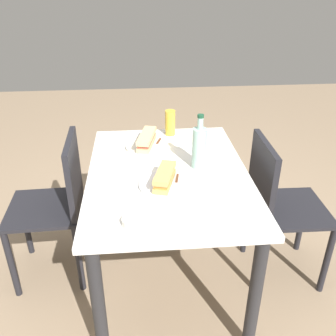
{
  "coord_description": "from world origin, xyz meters",
  "views": [
    {
      "loc": [
        1.64,
        -0.14,
        1.63
      ],
      "look_at": [
        0.0,
        0.0,
        0.74
      ],
      "focal_mm": 39.44,
      "sensor_mm": 36.0,
      "label": 1
    }
  ],
  "objects_px": {
    "plate_far": "(147,146)",
    "beer_glass": "(170,123)",
    "chair_far": "(276,203)",
    "plate_near": "(165,185)",
    "baguette_sandwich_near": "(165,177)",
    "baguette_sandwich_far": "(147,139)",
    "water_bottle": "(199,147)",
    "dining_table": "(168,190)",
    "knife_far": "(157,144)",
    "knife_near": "(176,183)",
    "chair_near": "(59,201)",
    "olive_bowl": "(133,221)"
  },
  "relations": [
    {
      "from": "knife_near",
      "to": "baguette_sandwich_near",
      "type": "bearing_deg",
      "value": -94.61
    },
    {
      "from": "plate_near",
      "to": "water_bottle",
      "type": "bearing_deg",
      "value": 132.85
    },
    {
      "from": "dining_table",
      "to": "baguette_sandwich_far",
      "type": "relative_size",
      "value": 4.42
    },
    {
      "from": "baguette_sandwich_far",
      "to": "beer_glass",
      "type": "height_order",
      "value": "beer_glass"
    },
    {
      "from": "chair_far",
      "to": "plate_near",
      "type": "bearing_deg",
      "value": -77.24
    },
    {
      "from": "baguette_sandwich_far",
      "to": "beer_glass",
      "type": "relative_size",
      "value": 1.63
    },
    {
      "from": "chair_near",
      "to": "knife_far",
      "type": "xyz_separation_m",
      "value": [
        -0.18,
        0.56,
        0.25
      ]
    },
    {
      "from": "plate_near",
      "to": "water_bottle",
      "type": "height_order",
      "value": "water_bottle"
    },
    {
      "from": "water_bottle",
      "to": "baguette_sandwich_far",
      "type": "bearing_deg",
      "value": -135.66
    },
    {
      "from": "plate_far",
      "to": "olive_bowl",
      "type": "xyz_separation_m",
      "value": [
        0.73,
        -0.08,
        0.01
      ]
    },
    {
      "from": "baguette_sandwich_far",
      "to": "water_bottle",
      "type": "relative_size",
      "value": 0.89
    },
    {
      "from": "knife_near",
      "to": "baguette_sandwich_far",
      "type": "xyz_separation_m",
      "value": [
        -0.45,
        -0.12,
        0.03
      ]
    },
    {
      "from": "plate_far",
      "to": "knife_far",
      "type": "xyz_separation_m",
      "value": [
        0.0,
        0.06,
        0.01
      ]
    },
    {
      "from": "plate_far",
      "to": "beer_glass",
      "type": "bearing_deg",
      "value": 139.04
    },
    {
      "from": "dining_table",
      "to": "knife_far",
      "type": "relative_size",
      "value": 6.48
    },
    {
      "from": "knife_near",
      "to": "beer_glass",
      "type": "xyz_separation_m",
      "value": [
        -0.62,
        0.03,
        0.06
      ]
    },
    {
      "from": "dining_table",
      "to": "knife_near",
      "type": "bearing_deg",
      "value": 10.88
    },
    {
      "from": "plate_far",
      "to": "chair_far",
      "type": "bearing_deg",
      "value": 66.73
    },
    {
      "from": "chair_far",
      "to": "olive_bowl",
      "type": "distance_m",
      "value": 0.92
    },
    {
      "from": "plate_far",
      "to": "water_bottle",
      "type": "distance_m",
      "value": 0.39
    },
    {
      "from": "beer_glass",
      "to": "baguette_sandwich_near",
      "type": "bearing_deg",
      "value": -7.64
    },
    {
      "from": "chair_near",
      "to": "knife_far",
      "type": "distance_m",
      "value": 0.64
    },
    {
      "from": "plate_near",
      "to": "baguette_sandwich_far",
      "type": "xyz_separation_m",
      "value": [
        -0.44,
        -0.07,
        0.04
      ]
    },
    {
      "from": "chair_near",
      "to": "baguette_sandwich_near",
      "type": "xyz_separation_m",
      "value": [
        0.26,
        0.57,
        0.28
      ]
    },
    {
      "from": "dining_table",
      "to": "baguette_sandwich_near",
      "type": "xyz_separation_m",
      "value": [
        0.14,
        -0.03,
        0.16
      ]
    },
    {
      "from": "water_bottle",
      "to": "baguette_sandwich_near",
      "type": "bearing_deg",
      "value": -47.15
    },
    {
      "from": "plate_far",
      "to": "beer_glass",
      "type": "distance_m",
      "value": 0.24
    },
    {
      "from": "chair_far",
      "to": "plate_near",
      "type": "distance_m",
      "value": 0.69
    },
    {
      "from": "knife_far",
      "to": "plate_near",
      "type": "bearing_deg",
      "value": 1.4
    },
    {
      "from": "baguette_sandwich_near",
      "to": "baguette_sandwich_far",
      "type": "height_order",
      "value": "same"
    },
    {
      "from": "knife_near",
      "to": "chair_far",
      "type": "bearing_deg",
      "value": 104.38
    },
    {
      "from": "knife_near",
      "to": "olive_bowl",
      "type": "xyz_separation_m",
      "value": [
        0.28,
        -0.21,
        -0.0
      ]
    },
    {
      "from": "dining_table",
      "to": "olive_bowl",
      "type": "height_order",
      "value": "olive_bowl"
    },
    {
      "from": "chair_far",
      "to": "dining_table",
      "type": "bearing_deg",
      "value": -89.82
    },
    {
      "from": "chair_near",
      "to": "knife_far",
      "type": "relative_size",
      "value": 4.95
    },
    {
      "from": "plate_near",
      "to": "plate_far",
      "type": "xyz_separation_m",
      "value": [
        -0.44,
        -0.07,
        0.0
      ]
    },
    {
      "from": "chair_far",
      "to": "beer_glass",
      "type": "bearing_deg",
      "value": -130.98
    },
    {
      "from": "chair_near",
      "to": "plate_near",
      "type": "xyz_separation_m",
      "value": [
        0.26,
        0.57,
        0.23
      ]
    },
    {
      "from": "plate_near",
      "to": "plate_far",
      "type": "distance_m",
      "value": 0.45
    },
    {
      "from": "chair_far",
      "to": "knife_near",
      "type": "xyz_separation_m",
      "value": [
        0.15,
        -0.57,
        0.25
      ]
    },
    {
      "from": "baguette_sandwich_near",
      "to": "olive_bowl",
      "type": "xyz_separation_m",
      "value": [
        0.29,
        -0.15,
        -0.03
      ]
    },
    {
      "from": "knife_near",
      "to": "dining_table",
      "type": "bearing_deg",
      "value": -169.12
    },
    {
      "from": "chair_far",
      "to": "olive_bowl",
      "type": "xyz_separation_m",
      "value": [
        0.43,
        -0.78,
        0.24
      ]
    },
    {
      "from": "dining_table",
      "to": "chair_far",
      "type": "distance_m",
      "value": 0.61
    },
    {
      "from": "chair_far",
      "to": "olive_bowl",
      "type": "height_order",
      "value": "chair_far"
    },
    {
      "from": "chair_far",
      "to": "beer_glass",
      "type": "relative_size",
      "value": 5.51
    },
    {
      "from": "dining_table",
      "to": "baguette_sandwich_far",
      "type": "xyz_separation_m",
      "value": [
        -0.3,
        -0.1,
        0.16
      ]
    },
    {
      "from": "chair_near",
      "to": "baguette_sandwich_far",
      "type": "xyz_separation_m",
      "value": [
        -0.18,
        0.51,
        0.28
      ]
    },
    {
      "from": "baguette_sandwich_near",
      "to": "plate_far",
      "type": "relative_size",
      "value": 0.91
    },
    {
      "from": "baguette_sandwich_near",
      "to": "plate_far",
      "type": "xyz_separation_m",
      "value": [
        -0.44,
        -0.07,
        -0.04
      ]
    }
  ]
}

